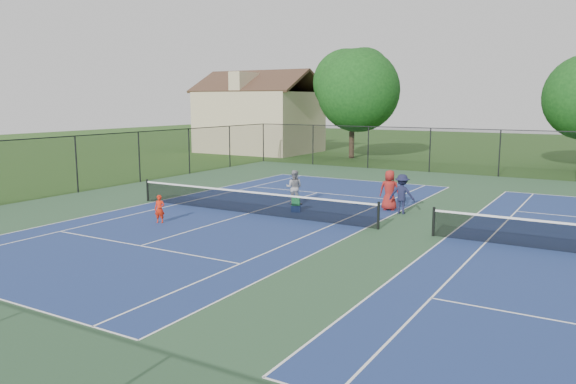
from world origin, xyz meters
The scene contains 12 objects.
ground centered at (0.00, 0.00, 0.00)m, with size 140.00×140.00×0.00m, color #234716.
court_pad centered at (0.00, 0.00, 0.00)m, with size 36.00×36.00×0.01m, color #2D512F.
tennis_court_left centered at (-7.00, 0.00, 0.10)m, with size 12.00×23.83×1.07m.
perimeter_fence centered at (0.00, 0.00, 1.60)m, with size 36.08×36.08×3.02m.
tree_back_a centered at (-13.00, 24.00, 6.04)m, with size 6.80×6.80×9.15m.
clapboard_house centered at (-23.00, 25.00, 3.09)m, with size 10.80×8.10×7.65m.
child_player centered at (-8.98, -3.36, 0.56)m, with size 0.41×0.27×1.13m, color red.
instructor centered at (-6.39, 2.86, 0.81)m, with size 0.79×0.62×1.62m, color gray.
bystander_b centered at (-1.32, 3.36, 0.86)m, with size 1.11×0.64×1.72m, color #181A36.
bystander_c centered at (-2.06, 3.83, 0.90)m, with size 0.88×0.57×1.80m, color maroon.
ball_crate centered at (-5.42, 1.34, 0.15)m, with size 0.39×0.29×0.30m, color navy.
ball_hopper centered at (-5.42, 1.34, 0.50)m, with size 0.34×0.28×0.41m, color green.
Camera 1 is at (6.60, -19.59, 4.83)m, focal length 35.00 mm.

